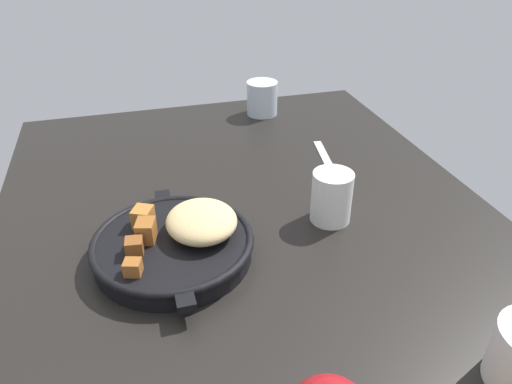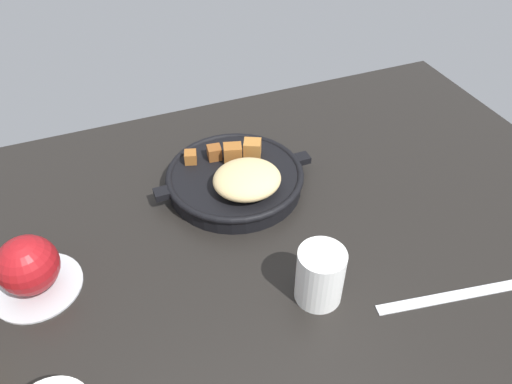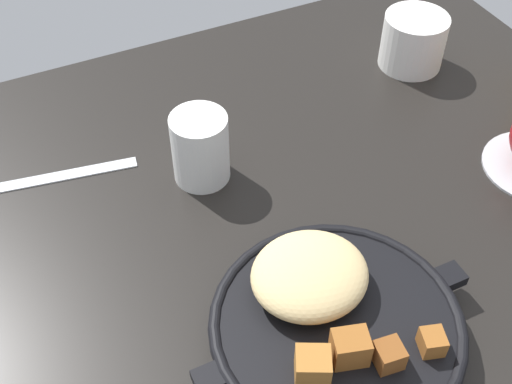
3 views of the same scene
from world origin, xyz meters
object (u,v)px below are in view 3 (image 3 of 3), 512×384
at_px(cast_iron_skillet, 332,321).
at_px(butter_knife, 43,179).
at_px(white_creamer_pitcher, 200,148).
at_px(ceramic_mug_white, 413,41).

distance_m(cast_iron_skillet, butter_knife, 0.38).
bearing_deg(white_creamer_pitcher, ceramic_mug_white, 13.19).
bearing_deg(cast_iron_skillet, white_creamer_pitcher, 96.20).
bearing_deg(butter_knife, white_creamer_pitcher, -13.40).
bearing_deg(ceramic_mug_white, cast_iron_skillet, -133.70).
height_order(butter_knife, ceramic_mug_white, ceramic_mug_white).
xyz_separation_m(cast_iron_skillet, white_creamer_pitcher, (-0.03, 0.25, 0.02)).
xyz_separation_m(white_creamer_pitcher, ceramic_mug_white, (0.35, 0.08, -0.01)).
relative_size(white_creamer_pitcher, ceramic_mug_white, 0.98).
relative_size(cast_iron_skillet, white_creamer_pitcher, 3.26).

